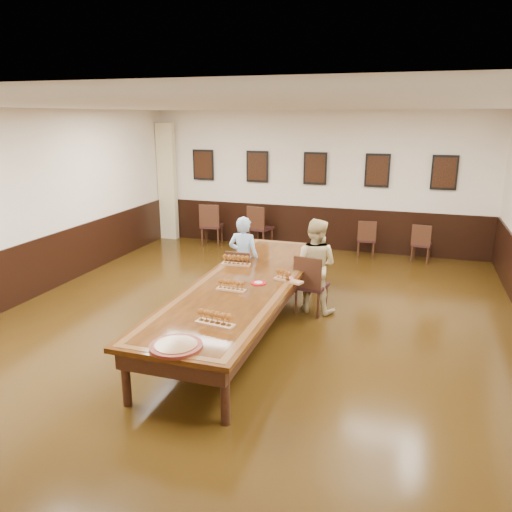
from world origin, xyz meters
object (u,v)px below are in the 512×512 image
(person_woman, at_px, (315,266))
(chair_woman, at_px, (312,284))
(chair_man, at_px, (242,275))
(spare_chair_c, at_px, (366,238))
(carved_platter, at_px, (176,346))
(conference_table, at_px, (246,290))
(spare_chair_b, at_px, (261,227))
(person_man, at_px, (244,258))
(spare_chair_d, at_px, (422,243))
(spare_chair_a, at_px, (212,224))

(person_woman, bearing_deg, chair_woman, 90.00)
(chair_man, distance_m, spare_chair_c, 3.88)
(carved_platter, bearing_deg, conference_table, 90.38)
(spare_chair_b, bearing_deg, conference_table, 119.22)
(spare_chair_b, relative_size, person_man, 0.70)
(person_woman, bearing_deg, spare_chair_d, -106.24)
(chair_man, xyz_separation_m, spare_chair_a, (-1.97, 3.38, 0.06))
(chair_man, relative_size, carved_platter, 1.46)
(chair_woman, distance_m, spare_chair_c, 3.67)
(person_man, bearing_deg, carved_platter, 98.97)
(spare_chair_d, bearing_deg, spare_chair_b, 6.21)
(person_woman, bearing_deg, spare_chair_b, -51.20)
(chair_woman, distance_m, spare_chair_b, 4.19)
(spare_chair_b, distance_m, person_woman, 4.12)
(spare_chair_b, xyz_separation_m, spare_chair_d, (3.68, -0.11, -0.09))
(chair_man, distance_m, spare_chair_d, 4.48)
(spare_chair_a, distance_m, spare_chair_c, 3.70)
(chair_man, bearing_deg, spare_chair_a, -58.44)
(chair_woman, relative_size, spare_chair_a, 0.95)
(spare_chair_d, height_order, person_woman, person_woman)
(spare_chair_b, distance_m, spare_chair_d, 3.68)
(spare_chair_b, xyz_separation_m, person_woman, (2.02, -3.58, 0.25))
(spare_chair_a, height_order, conference_table, spare_chair_a)
(person_man, bearing_deg, person_woman, 174.09)
(chair_man, xyz_separation_m, spare_chair_c, (1.73, 3.47, -0.03))
(spare_chair_a, distance_m, person_woman, 4.73)
(spare_chair_b, bearing_deg, spare_chair_d, -167.21)
(spare_chair_d, xyz_separation_m, person_man, (-2.92, -3.31, 0.30))
(person_woman, bearing_deg, carved_platter, 85.75)
(person_man, relative_size, conference_table, 0.29)
(spare_chair_d, bearing_deg, chair_man, 57.33)
(spare_chair_a, relative_size, spare_chair_b, 1.01)
(chair_woman, distance_m, spare_chair_d, 3.94)
(chair_woman, distance_m, carved_platter, 3.31)
(spare_chair_b, distance_m, conference_table, 4.78)
(chair_man, xyz_separation_m, person_woman, (1.26, -0.06, 0.31))
(spare_chair_a, bearing_deg, conference_table, 109.85)
(chair_man, relative_size, spare_chair_b, 0.89)
(spare_chair_a, distance_m, carved_platter, 7.18)
(spare_chair_c, xyz_separation_m, person_woman, (-0.47, -3.54, 0.34))
(spare_chair_d, bearing_deg, chair_woman, 72.83)
(chair_woman, bearing_deg, conference_table, 59.15)
(conference_table, distance_m, carved_platter, 2.27)
(spare_chair_c, distance_m, spare_chair_d, 1.19)
(spare_chair_a, relative_size, carved_platter, 1.65)
(spare_chair_b, bearing_deg, carved_platter, 114.63)
(carved_platter, bearing_deg, person_man, 97.63)
(chair_woman, relative_size, carved_platter, 1.56)
(spare_chair_b, relative_size, conference_table, 0.20)
(chair_man, bearing_deg, conference_table, 113.52)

